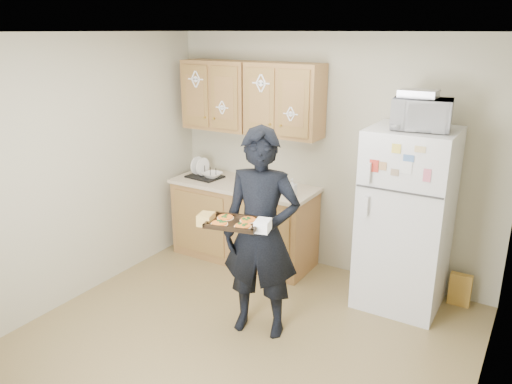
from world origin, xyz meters
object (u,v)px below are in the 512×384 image
(refrigerator, at_px, (406,220))
(baking_tray, at_px, (234,224))
(person, at_px, (261,234))
(dish_rack, at_px, (205,171))
(microwave, at_px, (422,114))

(refrigerator, xyz_separation_m, baking_tray, (-0.98, -1.37, 0.23))
(person, xyz_separation_m, dish_rack, (-1.40, 1.10, 0.08))
(baking_tray, xyz_separation_m, microwave, (1.04, 1.32, 0.75))
(dish_rack, bearing_deg, microwave, -1.69)
(refrigerator, distance_m, microwave, 0.99)
(refrigerator, height_order, baking_tray, refrigerator)
(refrigerator, xyz_separation_m, person, (-0.91, -1.08, 0.05))
(person, relative_size, baking_tray, 4.42)
(refrigerator, height_order, dish_rack, refrigerator)
(refrigerator, bearing_deg, person, -130.01)
(baking_tray, bearing_deg, refrigerator, 40.13)
(microwave, xyz_separation_m, dish_rack, (-2.36, 0.07, -0.86))
(refrigerator, height_order, microwave, microwave)
(refrigerator, bearing_deg, microwave, -41.51)
(person, bearing_deg, dish_rack, 127.44)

